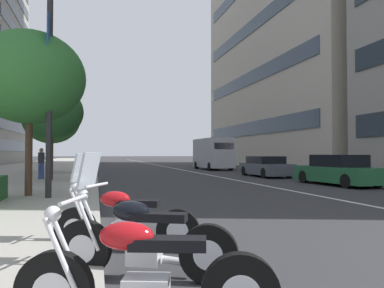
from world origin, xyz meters
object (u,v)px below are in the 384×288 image
Objects in this scene: street_lamp_with_banners at (62,18)px; street_tree_mid_sidewalk at (51,120)px; car_mid_block_traffic at (338,171)px; delivery_van_ahead at (213,153)px; car_far_down_avenue at (265,167)px; motorcycle_far_end_row at (141,241)px; street_tree_far_plaza at (51,112)px; pedestrian_on_plaza at (41,163)px; street_tree_near_plaza_corner at (30,78)px; motorcycle_by_sign_pole at (123,222)px; motorcycle_mid_row at (144,280)px.

street_lamp_with_banners is 15.59m from street_tree_mid_sidewalk.
car_mid_block_traffic is 0.81× the size of delivery_van_ahead.
car_mid_block_traffic reaches higher than car_far_down_avenue.
delivery_van_ahead is at bearing -29.04° from street_lamp_with_banners.
motorcycle_far_end_row is 16.15m from street_tree_far_plaza.
car_mid_block_traffic is at bearing -40.82° from pedestrian_on_plaza.
street_tree_near_plaza_corner is 3.23× the size of pedestrian_on_plaza.
street_tree_far_plaza is 2.84m from pedestrian_on_plaza.
pedestrian_on_plaza is at bearing 64.55° from car_mid_block_traffic.
pedestrian_on_plaza reaches higher than motorcycle_by_sign_pole.
car_mid_block_traffic is 6.68m from car_far_down_avenue.
street_tree_near_plaza_corner is (6.89, 2.47, 3.45)m from motorcycle_by_sign_pole.
motorcycle_mid_row is 0.37× the size of delivery_van_ahead.
motorcycle_by_sign_pole is at bearing 147.73° from car_far_down_avenue.
street_lamp_with_banners is (-3.24, 12.08, 4.98)m from car_mid_block_traffic.
motorcycle_by_sign_pole is 28.66m from delivery_van_ahead.
street_tree_mid_sidewalk is at bearing -60.99° from motorcycle_by_sign_pole.
street_tree_far_plaza reaches higher than delivery_van_ahead.
street_lamp_with_banners reaches higher than motorcycle_by_sign_pole.
pedestrian_on_plaza is (-0.88, 13.33, 0.33)m from car_far_down_avenue.
pedestrian_on_plaza is (5.78, 13.83, 0.31)m from car_mid_block_traffic.
delivery_van_ahead reaches higher than pedestrian_on_plaza.
street_tree_near_plaza_corner reaches higher than car_mid_block_traffic.
motorcycle_mid_row is 0.23× the size of street_lamp_with_banners.
street_tree_mid_sidewalk is (-5.34, 13.46, 2.28)m from delivery_van_ahead.
car_mid_block_traffic is 14.42m from street_tree_far_plaza.
street_tree_mid_sidewalk is (24.09, 3.41, 3.38)m from motorcycle_mid_row.
street_lamp_with_banners is at bearing -56.68° from motorcycle_by_sign_pole.
motorcycle_mid_row is at bearing -97.93° from pedestrian_on_plaza.
street_lamp_with_banners reaches higher than motorcycle_far_end_row.
delivery_van_ahead is (29.43, -10.05, 1.10)m from motorcycle_mid_row.
street_tree_mid_sidewalk is at bearing 6.32° from street_tree_far_plaza.
motorcycle_far_end_row is 29.88m from delivery_van_ahead.
street_lamp_with_banners is (-20.69, 11.49, 4.12)m from delivery_van_ahead.
motorcycle_far_end_row is 0.45× the size of car_far_down_avenue.
street_tree_far_plaza is at bearing -173.68° from street_tree_mid_sidewalk.
car_far_down_avenue reaches higher than motorcycle_mid_row.
car_far_down_avenue is at bearing -95.17° from motorcycle_far_end_row.
motorcycle_far_end_row is at bearing 150.06° from car_far_down_avenue.
delivery_van_ahead reaches higher than motorcycle_far_end_row.
motorcycle_far_end_row reaches higher than car_mid_block_traffic.
street_lamp_with_banners is at bearing -97.14° from pedestrian_on_plaza.
street_tree_mid_sidewalk is at bearing 73.85° from pedestrian_on_plaza.
car_mid_block_traffic is 0.99× the size of street_tree_far_plaza.
car_far_down_avenue is (17.38, -10.00, 0.18)m from motorcycle_far_end_row.
car_mid_block_traffic is 14.99m from pedestrian_on_plaza.
motorcycle_by_sign_pole reaches higher than motorcycle_mid_row.
street_lamp_with_banners is 5.76× the size of pedestrian_on_plaza.
motorcycle_far_end_row is 0.39× the size of street_tree_mid_sidewalk.
motorcycle_by_sign_pole reaches higher than car_mid_block_traffic.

